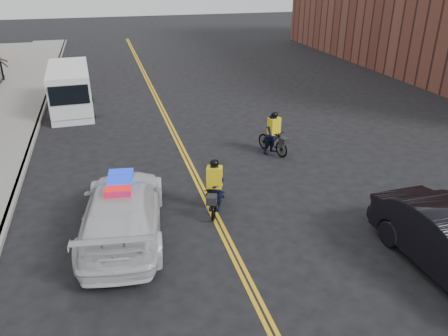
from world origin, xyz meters
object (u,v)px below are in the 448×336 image
police_cruiser (123,210)px  cargo_van (70,90)px  cyclist_near (215,193)px  cyclist_far (274,137)px

police_cruiser → cargo_van: size_ratio=1.03×
police_cruiser → cyclist_near: 2.82m
cargo_van → cyclist_near: size_ratio=2.91×
cyclist_near → cyclist_far: bearing=70.3°
police_cruiser → cyclist_far: size_ratio=3.11×
cargo_van → cyclist_far: bearing=-47.4°
cargo_van → cyclist_far: 11.29m
cargo_van → cyclist_near: 12.63m
police_cruiser → cyclist_near: (2.76, 0.57, -0.18)m
cargo_van → cyclist_far: cargo_van is taller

